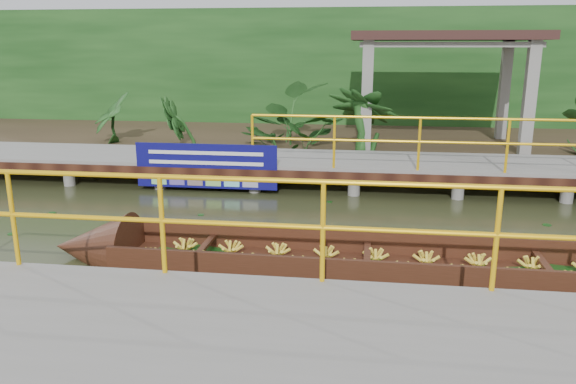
# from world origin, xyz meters

# --- Properties ---
(ground) EXTENTS (80.00, 80.00, 0.00)m
(ground) POSITION_xyz_m (0.00, 0.00, 0.00)
(ground) COLOR #2E341A
(ground) RESTS_ON ground
(land_strip) EXTENTS (30.00, 8.00, 0.45)m
(land_strip) POSITION_xyz_m (0.00, 7.50, 0.23)
(land_strip) COLOR #35281A
(land_strip) RESTS_ON ground
(far_dock) EXTENTS (16.00, 2.06, 1.66)m
(far_dock) POSITION_xyz_m (0.02, 3.43, 0.48)
(far_dock) COLOR gray
(far_dock) RESTS_ON ground
(near_dock) EXTENTS (18.00, 2.40, 1.73)m
(near_dock) POSITION_xyz_m (1.00, -4.20, 0.30)
(near_dock) COLOR gray
(near_dock) RESTS_ON ground
(pavilion) EXTENTS (4.40, 3.00, 3.00)m
(pavilion) POSITION_xyz_m (3.00, 6.30, 2.82)
(pavilion) COLOR gray
(pavilion) RESTS_ON ground
(foliage_backdrop) EXTENTS (30.00, 0.80, 4.00)m
(foliage_backdrop) POSITION_xyz_m (0.00, 10.00, 2.00)
(foliage_backdrop) COLOR #133912
(foliage_backdrop) RESTS_ON ground
(vendor_boat) EXTENTS (10.86, 1.29, 2.28)m
(vendor_boat) POSITION_xyz_m (2.70, -1.30, 0.24)
(vendor_boat) COLOR #391C0F
(vendor_boat) RESTS_ON ground
(blue_banner) EXTENTS (2.87, 0.04, 0.90)m
(blue_banner) POSITION_xyz_m (-1.94, 2.48, 0.56)
(blue_banner) COLOR #0E0C60
(blue_banner) RESTS_ON ground
(tropical_plants) EXTENTS (14.20, 1.20, 1.50)m
(tropical_plants) POSITION_xyz_m (0.93, 5.30, 1.20)
(tropical_plants) COLOR #133912
(tropical_plants) RESTS_ON ground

